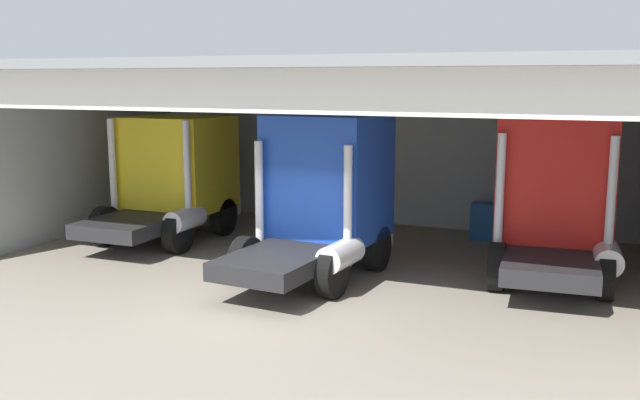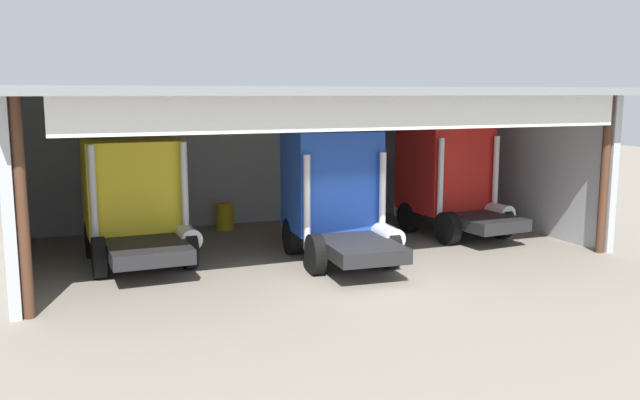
{
  "view_description": "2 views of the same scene",
  "coord_description": "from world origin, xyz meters",
  "views": [
    {
      "loc": [
        6.19,
        -11.72,
        4.33
      ],
      "look_at": [
        0.0,
        2.98,
        1.58
      ],
      "focal_mm": 39.59,
      "sensor_mm": 36.0,
      "label": 1
    },
    {
      "loc": [
        -7.05,
        -14.39,
        4.58
      ],
      "look_at": [
        0.0,
        2.98,
        1.58
      ],
      "focal_mm": 37.7,
      "sensor_mm": 36.0,
      "label": 2
    }
  ],
  "objects": [
    {
      "name": "oil_drum",
      "position": [
        -1.64,
        7.48,
        0.44
      ],
      "size": [
        0.58,
        0.58,
        0.89
      ],
      "primitive_type": "cylinder",
      "color": "gold",
      "rests_on": "ground"
    },
    {
      "name": "tool_cart",
      "position": [
        3.12,
        7.39,
        0.5
      ],
      "size": [
        0.9,
        0.6,
        1.0
      ],
      "primitive_type": "cube",
      "color": "#1E59A5",
      "rests_on": "ground"
    },
    {
      "name": "ground_plane",
      "position": [
        0.0,
        0.0,
        0.0
      ],
      "size": [
        80.0,
        80.0,
        0.0
      ],
      "primitive_type": "plane",
      "color": "gray",
      "rests_on": "ground"
    },
    {
      "name": "truck_blue_center_right_bay",
      "position": [
        0.26,
        2.53,
        1.83
      ],
      "size": [
        2.62,
        4.9,
        3.55
      ],
      "rotation": [
        0.0,
        0.0,
        -0.08
      ],
      "color": "#1E47B7",
      "rests_on": "ground"
    },
    {
      "name": "truck_red_yard_outside",
      "position": [
        5.04,
        4.19,
        1.89
      ],
      "size": [
        2.78,
        4.54,
        3.62
      ],
      "rotation": [
        0.0,
        0.0,
        0.07
      ],
      "color": "red",
      "rests_on": "ground"
    },
    {
      "name": "workshop_shed",
      "position": [
        0.0,
        4.93,
        3.37
      ],
      "size": [
        16.32,
        9.69,
        4.72
      ],
      "color": "#ADB2B7",
      "rests_on": "ground"
    },
    {
      "name": "truck_yellow_center_left_bay",
      "position": [
        -4.91,
        4.3,
        1.76
      ],
      "size": [
        2.77,
        4.79,
        3.31
      ],
      "rotation": [
        0.0,
        0.0,
        0.02
      ],
      "color": "yellow",
      "rests_on": "ground"
    }
  ]
}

